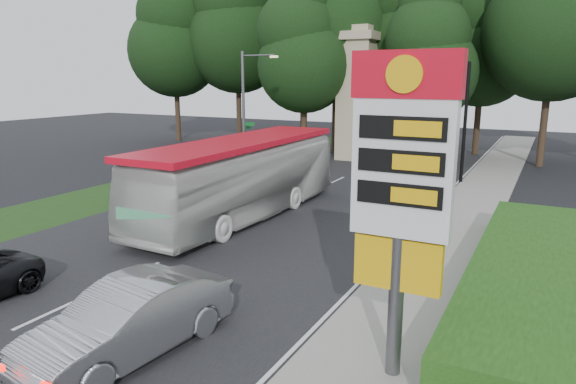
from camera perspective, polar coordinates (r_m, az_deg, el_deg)
The scene contains 20 objects.
ground at distance 15.55m, azimuth -26.75°, elevation -12.88°, with size 120.00×120.00×0.00m, color black.
road_surface at distance 23.97m, azimuth -3.05°, elevation -2.66°, with size 14.00×80.00×0.02m, color black.
sidewalk_right at distance 21.11m, azimuth 17.34°, elevation -5.24°, with size 3.00×80.00×0.12m, color gray.
grass_verge_left at distance 34.11m, azimuth -11.71°, elevation 1.73°, with size 5.00×50.00×0.02m, color #193814.
hedge at distance 16.89m, azimuth 25.05°, elevation -8.47°, with size 3.00×14.00×1.20m, color #1E4311.
gas_station_pylon at distance 10.38m, azimuth 12.56°, elevation 1.80°, with size 2.10×0.45×6.85m.
traffic_signal_mast at distance 32.50m, azimuth 16.88°, elevation 9.21°, with size 6.10×0.35×7.20m.
streetlight_signs at distance 35.35m, azimuth -4.67°, elevation 9.57°, with size 2.75×0.98×8.00m.
monument at distance 40.33m, azimuth 7.66°, elevation 10.83°, with size 3.00×3.00×10.05m.
tree_far_west at distance 53.21m, azimuth -12.57°, elevation 17.10°, with size 8.96×8.96×17.60m.
tree_west_mid at distance 51.37m, azimuth -5.68°, elevation 18.62°, with size 9.80×9.80×19.25m.
tree_west_near at distance 50.02m, azimuth 1.70°, elevation 16.91°, with size 8.40×8.40×16.50m.
tree_center_left at distance 44.55m, azimuth 5.49°, elevation 19.97°, with size 10.08×10.08×19.80m.
tree_center_right at distance 44.46m, azimuth 14.06°, elevation 18.38°, with size 9.24×9.24×18.15m.
tree_east_near at distance 45.37m, azimuth 20.99°, elevation 16.12°, with size 8.12×8.12×15.95m.
tree_east_mid at distance 41.18m, azimuth 27.73°, elevation 18.31°, with size 9.52×9.52×18.70m.
tree_monument_left at distance 41.01m, azimuth 1.84°, elevation 15.96°, with size 7.28×7.28×14.30m.
tree_monument_right at distance 38.32m, azimuth 15.53°, elevation 14.75°, with size 6.72×6.72×13.20m.
transit_bus at distance 23.41m, azimuth -5.15°, elevation 1.45°, with size 3.03×12.94×3.60m, color silver.
sedan_silver at distance 12.71m, azimuth -17.20°, elevation -13.47°, with size 1.85×5.29×1.74m, color #9C9DA3.
Camera 1 is at (11.80, -7.87, 6.36)m, focal length 32.00 mm.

